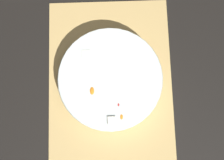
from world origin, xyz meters
name	(u,v)px	position (x,y,z in m)	size (l,w,h in m)	color
ground_plane	(112,82)	(0.00, 0.00, 0.00)	(6.00, 6.00, 0.00)	black
bamboo_mat_center	(112,82)	(0.00, 0.00, 0.00)	(0.49, 0.36, 0.01)	tan
fruit_salad_bowl	(112,80)	(0.00, 0.00, 0.04)	(0.29, 0.29, 0.06)	silver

